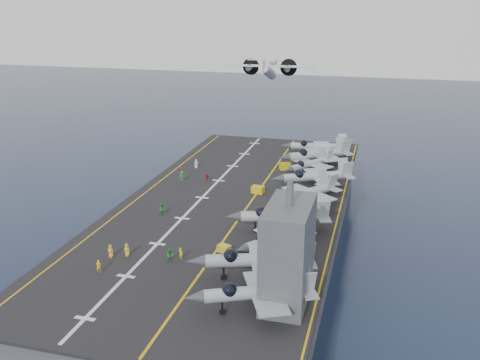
% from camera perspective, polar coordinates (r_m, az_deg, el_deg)
% --- Properties ---
extents(ground, '(500.00, 500.00, 0.00)m').
position_cam_1_polar(ground, '(99.02, -0.61, -7.87)').
color(ground, '#142135').
rests_on(ground, ground).
extents(hull, '(36.00, 90.00, 10.00)m').
position_cam_1_polar(hull, '(96.89, -0.62, -5.22)').
color(hull, '#56595E').
rests_on(hull, ground).
extents(flight_deck, '(38.00, 92.00, 0.40)m').
position_cam_1_polar(flight_deck, '(94.91, -0.63, -2.35)').
color(flight_deck, black).
rests_on(flight_deck, hull).
extents(foul_line, '(0.35, 90.00, 0.02)m').
position_cam_1_polar(foul_line, '(94.11, 1.12, -2.39)').
color(foul_line, gold).
rests_on(foul_line, flight_deck).
extents(landing_centerline, '(0.50, 90.00, 0.02)m').
position_cam_1_polar(landing_centerline, '(96.54, -4.06, -1.88)').
color(landing_centerline, silver).
rests_on(landing_centerline, flight_deck).
extents(deck_edge_port, '(0.25, 90.00, 0.02)m').
position_cam_1_polar(deck_edge_port, '(100.54, -10.00, -1.28)').
color(deck_edge_port, gold).
rests_on(deck_edge_port, flight_deck).
extents(deck_edge_stbd, '(0.25, 90.00, 0.02)m').
position_cam_1_polar(deck_edge_stbd, '(91.86, 10.56, -3.26)').
color(deck_edge_stbd, gold).
rests_on(deck_edge_stbd, flight_deck).
extents(island_superstructure, '(5.00, 10.00, 15.00)m').
position_cam_1_polar(island_superstructure, '(61.86, 5.19, -6.57)').
color(island_superstructure, '#56595E').
rests_on(island_superstructure, flight_deck).
extents(fighter_jet_0, '(17.72, 15.28, 5.18)m').
position_cam_1_polar(fighter_jet_0, '(61.69, 1.98, -11.73)').
color(fighter_jet_0, gray).
rests_on(fighter_jet_0, flight_deck).
extents(fighter_jet_1, '(18.76, 15.34, 5.62)m').
position_cam_1_polar(fighter_jet_1, '(68.18, 2.04, -8.38)').
color(fighter_jet_1, '#8E949C').
rests_on(fighter_jet_1, flight_deck).
extents(fighter_jet_2, '(14.86, 15.67, 4.54)m').
position_cam_1_polar(fighter_jet_2, '(75.47, 3.96, -6.09)').
color(fighter_jet_2, '#9DA7AF').
rests_on(fighter_jet_2, flight_deck).
extents(fighter_jet_3, '(18.21, 14.72, 5.49)m').
position_cam_1_polar(fighter_jet_3, '(81.74, 4.72, -3.74)').
color(fighter_jet_3, gray).
rests_on(fighter_jet_3, flight_deck).
extents(fighter_jet_4, '(17.28, 18.19, 5.27)m').
position_cam_1_polar(fighter_jet_4, '(91.62, 6.97, -1.38)').
color(fighter_jet_4, gray).
rests_on(fighter_jet_4, flight_deck).
extents(fighter_jet_5, '(18.55, 16.24, 5.40)m').
position_cam_1_polar(fighter_jet_5, '(100.81, 8.18, 0.48)').
color(fighter_jet_5, gray).
rests_on(fighter_jet_5, flight_deck).
extents(fighter_jet_6, '(14.73, 15.89, 4.59)m').
position_cam_1_polar(fighter_jet_6, '(109.69, 7.51, 1.79)').
color(fighter_jet_6, gray).
rests_on(fighter_jet_6, flight_deck).
extents(fighter_jet_7, '(19.77, 18.32, 5.71)m').
position_cam_1_polar(fighter_jet_7, '(114.93, 8.37, 2.82)').
color(fighter_jet_7, '#979DA6').
rests_on(fighter_jet_7, flight_deck).
extents(fighter_jet_8, '(16.34, 12.35, 5.15)m').
position_cam_1_polar(fighter_jet_8, '(122.22, 8.36, 3.63)').
color(fighter_jet_8, '#A2AAB3').
rests_on(fighter_jet_8, flight_deck).
extents(tow_cart_a, '(2.06, 1.70, 1.06)m').
position_cam_1_polar(tow_cart_a, '(76.00, -1.70, -7.31)').
color(tow_cart_a, gold).
rests_on(tow_cart_a, flight_deck).
extents(tow_cart_b, '(2.43, 1.80, 1.33)m').
position_cam_1_polar(tow_cart_b, '(98.45, 1.92, -1.03)').
color(tow_cart_b, gold).
rests_on(tow_cart_b, flight_deck).
extents(tow_cart_c, '(2.71, 2.31, 1.38)m').
position_cam_1_polar(tow_cart_c, '(112.57, 4.85, 1.47)').
color(tow_cart_c, '#DBB60C').
rests_on(tow_cart_c, flight_deck).
extents(crew_0, '(1.23, 0.91, 1.88)m').
position_cam_1_polar(crew_0, '(76.40, -13.64, -7.39)').
color(crew_0, yellow).
rests_on(crew_0, flight_deck).
extents(crew_1, '(1.29, 1.11, 1.82)m').
position_cam_1_polar(crew_1, '(72.79, -14.85, -8.88)').
color(crew_1, yellow).
rests_on(crew_1, flight_deck).
extents(crew_2, '(1.26, 0.97, 1.89)m').
position_cam_1_polar(crew_2, '(89.40, -8.32, -3.12)').
color(crew_2, '#288C33').
rests_on(crew_2, flight_deck).
extents(crew_3, '(1.42, 1.35, 1.98)m').
position_cam_1_polar(crew_3, '(105.55, -6.21, 0.42)').
color(crew_3, green).
rests_on(crew_3, flight_deck).
extents(crew_4, '(1.02, 0.72, 1.64)m').
position_cam_1_polar(crew_4, '(105.01, -3.56, 0.30)').
color(crew_4, red).
rests_on(crew_4, flight_deck).
extents(crew_5, '(1.38, 1.30, 1.92)m').
position_cam_1_polar(crew_5, '(113.37, -4.69, 1.74)').
color(crew_5, silver).
rests_on(crew_5, flight_deck).
extents(crew_6, '(1.24, 1.03, 1.77)m').
position_cam_1_polar(crew_6, '(74.18, -6.34, -7.80)').
color(crew_6, yellow).
rests_on(crew_6, flight_deck).
extents(crew_7, '(1.29, 1.02, 1.90)m').
position_cam_1_polar(crew_7, '(73.66, -7.48, -8.00)').
color(crew_7, '#268C33').
rests_on(crew_7, flight_deck).
extents(transport_plane, '(26.05, 18.59, 5.92)m').
position_cam_1_polar(transport_plane, '(144.49, 3.00, 11.47)').
color(transport_plane, silver).
extents(crew_8, '(1.23, 0.91, 1.88)m').
position_cam_1_polar(crew_8, '(76.21, -11.98, -7.32)').
color(crew_8, yellow).
rests_on(crew_8, flight_deck).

